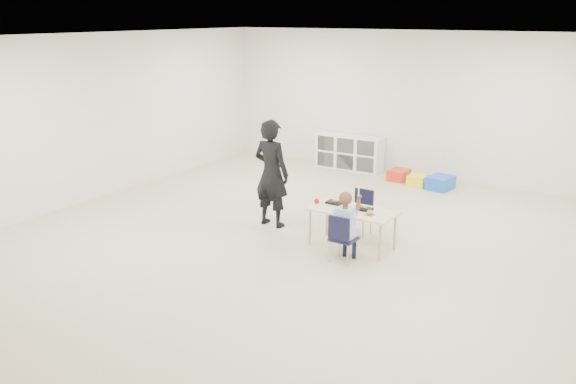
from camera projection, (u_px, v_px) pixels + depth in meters
The scene contains 16 objects.
room at pixel (289, 145), 8.14m from camera, with size 9.00×9.02×2.80m.
table at pixel (352, 228), 8.33m from camera, with size 1.20×0.62×0.54m.
chair_near at pixel (344, 238), 7.82m from camera, with size 0.32×0.30×0.65m, color black, non-canonical shape.
chair_far at pixel (359, 213), 8.81m from camera, with size 0.32×0.30×0.65m, color black, non-canonical shape.
child at pixel (344, 224), 7.77m from camera, with size 0.43×0.43×1.02m, color #A4BFDD, non-canonical shape.
lunch_tray_near at pixel (364, 209), 8.24m from camera, with size 0.22×0.16×0.03m, color black.
lunch_tray_far at pixel (335, 202), 8.52m from camera, with size 0.22×0.16×0.03m, color black.
milk_carton at pixel (348, 209), 8.14m from camera, with size 0.07×0.07×0.10m, color white.
bread_roll at pixel (370, 213), 8.02m from camera, with size 0.09×0.09×0.07m, color tan.
apple_near at pixel (348, 204), 8.38m from camera, with size 0.07×0.07×0.07m, color maroon.
apple_far at pixel (317, 201), 8.51m from camera, with size 0.07×0.07×0.07m, color maroon.
cubby_shelf at pixel (349, 152), 12.53m from camera, with size 1.40×0.40×0.70m, color white.
adult at pixel (271, 173), 9.05m from camera, with size 0.59×0.39×1.62m, color black.
bin_red at pixel (399, 175), 11.74m from camera, with size 0.33×0.42×0.21m, color red.
bin_yellow at pixel (417, 180), 11.37m from camera, with size 0.32×0.41×0.20m, color yellow.
bin_blue at pixel (440, 183), 11.13m from camera, with size 0.38×0.49×0.24m, color blue.
Camera 1 is at (4.23, -6.78, 3.10)m, focal length 38.00 mm.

